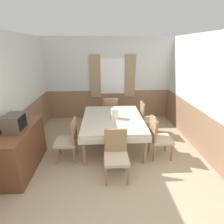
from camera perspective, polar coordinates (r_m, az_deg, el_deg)
ground_plane at (r=2.89m, az=2.32°, el=-32.57°), size 16.00×16.00×0.00m
wall_back at (r=5.72m, az=-1.07°, el=10.55°), size 4.42×0.09×2.60m
wall_left at (r=4.23m, az=-28.95°, el=4.17°), size 0.05×4.29×2.60m
wall_right at (r=4.41m, az=27.48°, el=5.02°), size 0.05×4.29×2.60m
dining_table at (r=4.18m, az=0.21°, el=-3.19°), size 1.44×1.76×0.72m
chair_head_near at (r=3.27m, az=1.37°, el=-13.36°), size 0.44×0.44×0.92m
chair_head_window at (r=5.26m, az=-0.50°, el=0.37°), size 0.44×0.44×0.92m
chair_right_near at (r=3.94m, az=14.85°, el=-7.75°), size 0.44×0.44×0.92m
chair_left_near at (r=3.83m, az=-13.93°, el=-8.53°), size 0.44×0.44×0.92m
chair_right_far at (r=4.86m, az=11.17°, el=-1.81°), size 0.44×0.44×0.92m
sideboard at (r=3.87m, az=-27.21°, el=-10.65°), size 0.46×1.37×0.89m
tv at (r=3.55m, az=-29.22°, el=-3.12°), size 0.29×0.38×0.31m
vase at (r=4.07m, az=0.85°, el=-0.50°), size 0.18×0.18×0.24m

